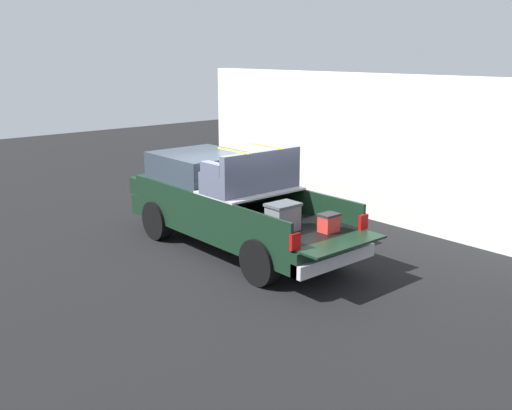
{
  "coord_description": "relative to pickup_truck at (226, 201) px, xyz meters",
  "views": [
    {
      "loc": [
        -9.1,
        7.29,
        4.06
      ],
      "look_at": [
        -0.6,
        0.0,
        1.1
      ],
      "focal_mm": 40.64,
      "sensor_mm": 36.0,
      "label": 1
    }
  ],
  "objects": [
    {
      "name": "ground_plane",
      "position": [
        -0.39,
        -0.0,
        -0.98
      ],
      "size": [
        40.0,
        40.0,
        0.0
      ],
      "primitive_type": "plane",
      "color": "black"
    },
    {
      "name": "pickup_truck",
      "position": [
        0.0,
        0.0,
        0.0
      ],
      "size": [
        6.05,
        2.06,
        2.23
      ],
      "color": "black",
      "rests_on": "ground_plane"
    },
    {
      "name": "building_facade",
      "position": [
        -0.18,
        -4.15,
        0.8
      ],
      "size": [
        11.35,
        0.36,
        3.57
      ],
      "primitive_type": "cube",
      "color": "silver",
      "rests_on": "ground_plane"
    }
  ]
}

